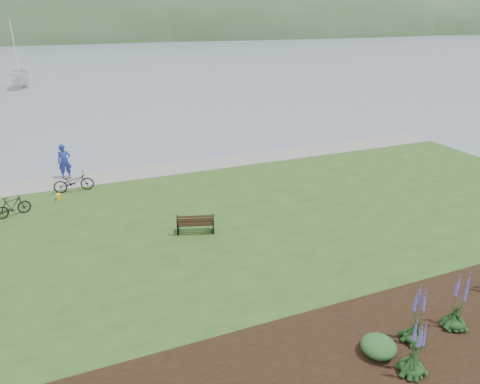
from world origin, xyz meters
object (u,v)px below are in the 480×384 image
object	(u,v)px
park_bench	(195,223)
bicycle_a	(73,182)
person	(64,159)
sailboat	(22,88)

from	to	relation	value
park_bench	bicycle_a	size ratio (longest dim) A/B	0.82
park_bench	person	xyz separation A→B (m)	(-4.81, 8.88, 0.68)
person	sailboat	bearing A→B (deg)	90.49
park_bench	sailboat	size ratio (longest dim) A/B	0.06
person	bicycle_a	xyz separation A→B (m)	(0.32, -2.14, -0.63)
bicycle_a	sailboat	distance (m)	41.48
park_bench	person	distance (m)	10.12
person	bicycle_a	distance (m)	2.25
sailboat	person	bearing A→B (deg)	-81.13
park_bench	sailboat	bearing A→B (deg)	118.41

